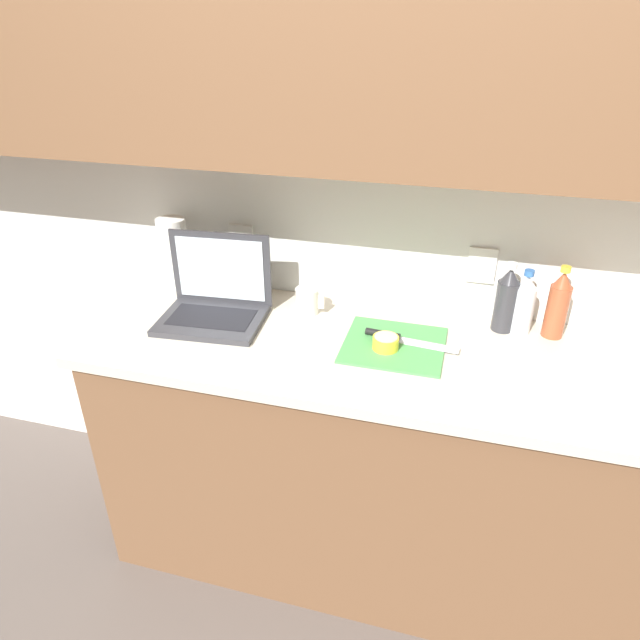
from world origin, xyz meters
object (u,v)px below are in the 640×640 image
Objects in this scene: bottle_water_clear at (506,300)px; knife at (395,337)px; lemon_half_cut at (386,342)px; bottle_oil_tall at (523,304)px; cutting_board at (394,345)px; laptop at (216,299)px; measuring_cup at (307,301)px; bottle_green_soda at (558,305)px; paper_towel_roll at (174,254)px.

knife is at bearing -151.98° from bottle_water_clear.
bottle_oil_tall reaches higher than lemon_half_cut.
laptop is at bearing 176.42° from cutting_board.
lemon_half_cut is 0.46m from bottle_oil_tall.
laptop is 0.31m from measuring_cup.
bottle_green_soda reaches higher than lemon_half_cut.
measuring_cup is (-0.32, 0.12, 0.03)m from knife.
knife is 1.11× the size of paper_towel_roll.
lemon_half_cut is 0.37× the size of bottle_oil_tall.
lemon_half_cut is at bearing -11.56° from laptop.
measuring_cup reaches higher than lemon_half_cut.
bottle_oil_tall reaches higher than knife.
laptop is 3.61× the size of measuring_cup.
cutting_board is 0.39m from bottle_water_clear.
cutting_board is 0.03m from knife.
cutting_board is 1.28× the size of bottle_green_soda.
laptop reaches higher than cutting_board.
bottle_green_soda is at bearing 22.73° from cutting_board.
bottle_oil_tall is at bearing -0.32° from paper_towel_roll.
bottle_oil_tall is at bearing 27.98° from cutting_board.
lemon_half_cut is at bearing -145.90° from bottle_water_clear.
bottle_water_clear is at bearing 34.10° from lemon_half_cut.
cutting_board is 3.85× the size of lemon_half_cut.
bottle_oil_tall is 1.21m from paper_towel_roll.
bottle_water_clear is (-0.05, -0.00, 0.01)m from bottle_oil_tall.
bottle_oil_tall is at bearing 30.31° from knife.
laptop reaches higher than bottle_green_soda.
measuring_cup is at bearing -175.98° from bottle_green_soda.
bottle_green_soda is at bearing 4.02° from measuring_cup.
paper_towel_roll reaches higher than lemon_half_cut.
laptop is 0.61m from knife.
laptop is at bearing -175.23° from knife.
bottle_oil_tall reaches higher than cutting_board.
paper_towel_roll is at bearing 179.67° from bottle_water_clear.
paper_towel_roll reaches higher than bottle_oil_tall.
bottle_water_clear is at bearing -180.00° from bottle_oil_tall.
bottle_oil_tall is (0.40, 0.23, 0.07)m from lemon_half_cut.
bottle_oil_tall is at bearing 30.36° from lemon_half_cut.
bottle_green_soda reaches higher than bottle_oil_tall.
cutting_board is at bearing -81.94° from knife.
bottle_oil_tall is 0.81× the size of paper_towel_roll.
bottle_oil_tall is at bearing 4.60° from measuring_cup.
bottle_oil_tall is (0.98, 0.16, 0.03)m from laptop.
laptop is 0.29m from paper_towel_roll.
lemon_half_cut is 0.55m from bottle_green_soda.
cutting_board is 0.52m from bottle_green_soda.
measuring_cup is at bearing 149.58° from lemon_half_cut.
measuring_cup is at bearing -175.02° from bottle_water_clear.
paper_towel_roll is (-0.52, 0.06, 0.09)m from measuring_cup.
measuring_cup is 0.37× the size of paper_towel_roll.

